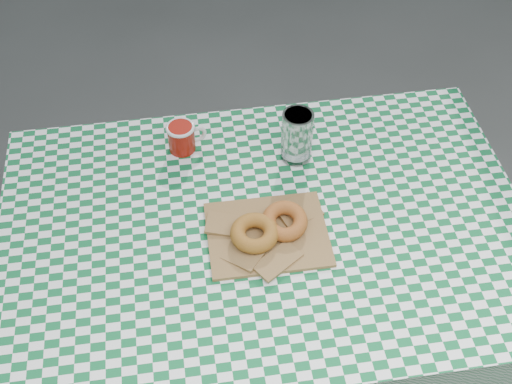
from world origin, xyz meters
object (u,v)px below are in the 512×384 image
drinking_glass (297,136)px  table (264,311)px  paper_bag (267,233)px  coffee_mug (181,138)px

drinking_glass → table: bearing=-112.7°
table → paper_bag: 0.39m
table → paper_bag: bearing=-90.6°
table → coffee_mug: (-0.20, 0.28, 0.42)m
paper_bag → coffee_mug: size_ratio=2.01×
coffee_mug → paper_bag: bearing=-71.6°
paper_bag → drinking_glass: bearing=70.1°
table → coffee_mug: size_ratio=8.95×
table → drinking_glass: (0.10, 0.23, 0.45)m
coffee_mug → drinking_glass: bearing=-24.3°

